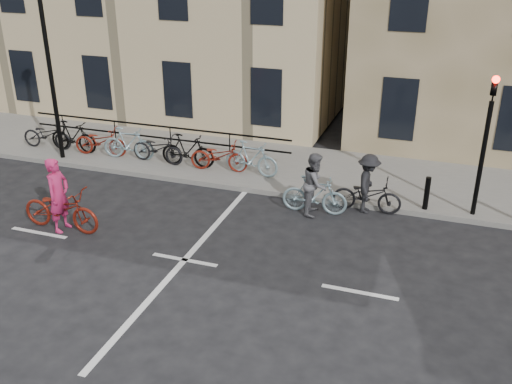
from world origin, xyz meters
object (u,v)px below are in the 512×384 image
(cyclist_grey, at_px, (315,189))
(cyclist_dark, at_px, (367,190))
(traffic_light, at_px, (487,129))
(cyclist_pink, at_px, (60,206))
(lamp_post, at_px, (48,54))

(cyclist_grey, xyz_separation_m, cyclist_dark, (1.30, 0.55, -0.05))
(traffic_light, relative_size, cyclist_pink, 1.83)
(traffic_light, xyz_separation_m, cyclist_pink, (-9.74, -3.97, -1.80))
(cyclist_pink, xyz_separation_m, cyclist_grey, (5.75, 2.98, 0.02))
(cyclist_dark, bearing_deg, lamp_post, 84.15)
(cyclist_grey, bearing_deg, cyclist_dark, -70.21)
(lamp_post, bearing_deg, traffic_light, -0.27)
(lamp_post, distance_m, cyclist_dark, 10.41)
(traffic_light, distance_m, cyclist_dark, 3.28)
(traffic_light, bearing_deg, cyclist_dark, -170.74)
(traffic_light, distance_m, lamp_post, 12.74)
(traffic_light, height_order, cyclist_pink, traffic_light)
(cyclist_grey, bearing_deg, traffic_light, -79.21)
(cyclist_pink, bearing_deg, traffic_light, -67.65)
(cyclist_grey, relative_size, cyclist_dark, 0.96)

